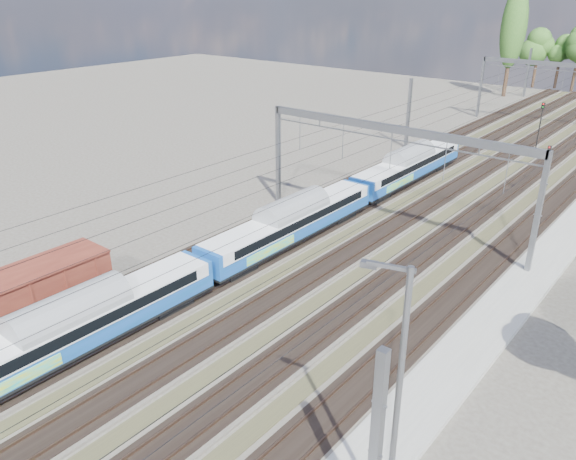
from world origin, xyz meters
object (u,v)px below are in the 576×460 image
Objects in this scene: signal_far at (546,166)px; lamp_post at (395,398)px; signal_near at (541,120)px; emu_train at (289,219)px.

lamp_post is (6.25, -39.89, 2.65)m from signal_far.
signal_far is 40.46m from lamp_post.
signal_near is 59.29m from lamp_post.
lamp_post is (12.20, -57.98, 2.34)m from signal_near.
signal_far is at bearing 62.03° from emu_train.
emu_train is at bearing -89.42° from signal_near.
signal_near is at bearing 93.21° from signal_far.
emu_train is 5.13× the size of lamp_post.
emu_train is 25.92m from signal_far.
emu_train is 10.60× the size of signal_far.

